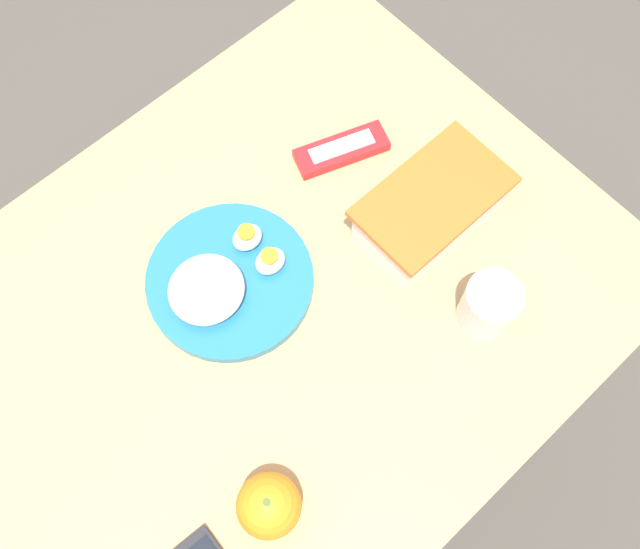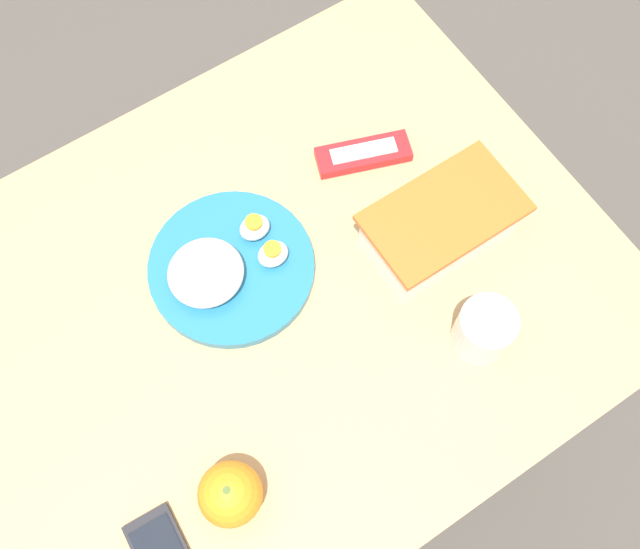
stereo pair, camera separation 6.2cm
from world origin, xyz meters
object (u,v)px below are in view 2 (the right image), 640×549
object	(u,v)px
food_container	(440,227)
candy_bar	(363,154)
drinking_glass	(484,330)
orange_fruit	(230,494)
rice_plate	(226,267)

from	to	relation	value
food_container	candy_bar	distance (m)	0.18
food_container	drinking_glass	world-z (taller)	food_container
orange_fruit	rice_plate	xyz separation A→B (m)	(-0.15, -0.27, -0.02)
food_container	rice_plate	bearing A→B (deg)	-23.18
rice_plate	drinking_glass	world-z (taller)	drinking_glass
food_container	rice_plate	world-z (taller)	food_container
candy_bar	drinking_glass	bearing A→B (deg)	84.36
food_container	drinking_glass	size ratio (longest dim) A/B	2.69
food_container	candy_bar	size ratio (longest dim) A/B	1.44
candy_bar	drinking_glass	world-z (taller)	drinking_glass
orange_fruit	candy_bar	bearing A→B (deg)	-142.69
rice_plate	drinking_glass	bearing A→B (deg)	130.81
candy_bar	drinking_glass	xyz separation A→B (m)	(0.03, 0.33, 0.03)
food_container	orange_fruit	bearing A→B (deg)	19.14
orange_fruit	food_container	bearing A→B (deg)	-160.86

